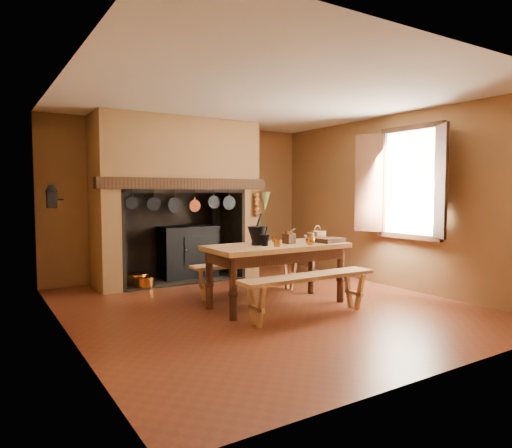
# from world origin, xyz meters

# --- Properties ---
(floor) EXTENTS (5.50, 5.50, 0.00)m
(floor) POSITION_xyz_m (0.00, 0.00, 0.00)
(floor) COLOR #622B17
(floor) RESTS_ON ground
(ceiling) EXTENTS (5.50, 5.50, 0.00)m
(ceiling) POSITION_xyz_m (0.00, 0.00, 2.80)
(ceiling) COLOR silver
(ceiling) RESTS_ON back_wall
(back_wall) EXTENTS (5.00, 0.02, 2.80)m
(back_wall) POSITION_xyz_m (0.00, 2.75, 1.40)
(back_wall) COLOR brown
(back_wall) RESTS_ON floor
(wall_left) EXTENTS (0.02, 5.50, 2.80)m
(wall_left) POSITION_xyz_m (-2.50, 0.00, 1.40)
(wall_left) COLOR brown
(wall_left) RESTS_ON floor
(wall_right) EXTENTS (0.02, 5.50, 2.80)m
(wall_right) POSITION_xyz_m (2.50, 0.00, 1.40)
(wall_right) COLOR brown
(wall_right) RESTS_ON floor
(wall_front) EXTENTS (5.00, 0.02, 2.80)m
(wall_front) POSITION_xyz_m (0.00, -2.75, 1.40)
(wall_front) COLOR brown
(wall_front) RESTS_ON floor
(chimney_breast) EXTENTS (2.95, 0.96, 2.80)m
(chimney_breast) POSITION_xyz_m (-0.30, 2.31, 1.81)
(chimney_breast) COLOR brown
(chimney_breast) RESTS_ON floor
(iron_range) EXTENTS (1.12, 0.55, 1.60)m
(iron_range) POSITION_xyz_m (-0.04, 2.45, 0.48)
(iron_range) COLOR black
(iron_range) RESTS_ON floor
(hearth_pans) EXTENTS (0.51, 0.62, 0.20)m
(hearth_pans) POSITION_xyz_m (-1.05, 2.22, 0.09)
(hearth_pans) COLOR #C1782C
(hearth_pans) RESTS_ON floor
(hanging_pans) EXTENTS (1.92, 0.29, 0.27)m
(hanging_pans) POSITION_xyz_m (-0.34, 1.81, 1.36)
(hanging_pans) COLOR black
(hanging_pans) RESTS_ON chimney_breast
(onion_string) EXTENTS (0.12, 0.10, 0.46)m
(onion_string) POSITION_xyz_m (1.00, 1.79, 1.33)
(onion_string) COLOR #9B571C
(onion_string) RESTS_ON chimney_breast
(herb_bunch) EXTENTS (0.20, 0.20, 0.35)m
(herb_bunch) POSITION_xyz_m (1.18, 1.79, 1.38)
(herb_bunch) COLOR #5C6831
(herb_bunch) RESTS_ON chimney_breast
(window) EXTENTS (0.39, 1.75, 1.76)m
(window) POSITION_xyz_m (2.35, -0.40, 1.70)
(window) COLOR white
(window) RESTS_ON wall_right
(wall_coffee_mill) EXTENTS (0.23, 0.16, 0.31)m
(wall_coffee_mill) POSITION_xyz_m (-2.42, 1.55, 1.52)
(wall_coffee_mill) COLOR black
(wall_coffee_mill) RESTS_ON wall_left
(work_table) EXTENTS (1.95, 0.86, 0.84)m
(work_table) POSITION_xyz_m (0.16, -0.06, 0.71)
(work_table) COLOR tan
(work_table) RESTS_ON floor
(bench_front) EXTENTS (1.89, 0.33, 0.53)m
(bench_front) POSITION_xyz_m (0.16, -0.76, 0.40)
(bench_front) COLOR tan
(bench_front) RESTS_ON floor
(bench_back) EXTENTS (1.82, 0.32, 0.51)m
(bench_back) POSITION_xyz_m (0.16, 0.65, 0.38)
(bench_back) COLOR tan
(bench_back) RESTS_ON floor
(mortar_large) EXTENTS (0.25, 0.25, 0.42)m
(mortar_large) POSITION_xyz_m (-0.11, 0.01, 0.98)
(mortar_large) COLOR black
(mortar_large) RESTS_ON work_table
(mortar_small) EXTENTS (0.15, 0.15, 0.26)m
(mortar_small) POSITION_xyz_m (-0.07, -0.12, 0.93)
(mortar_small) COLOR black
(mortar_small) RESTS_ON work_table
(coffee_grinder) EXTENTS (0.19, 0.15, 0.21)m
(coffee_grinder) POSITION_xyz_m (0.35, -0.08, 0.92)
(coffee_grinder) COLOR #391F12
(coffee_grinder) RESTS_ON work_table
(brass_mug_a) EXTENTS (0.11, 0.11, 0.09)m
(brass_mug_a) POSITION_xyz_m (-0.00, -0.31, 0.89)
(brass_mug_a) COLOR #C1782C
(brass_mug_a) RESTS_ON work_table
(brass_mug_b) EXTENTS (0.09, 0.09, 0.08)m
(brass_mug_b) POSITION_xyz_m (0.27, 0.15, 0.88)
(brass_mug_b) COLOR #C1782C
(brass_mug_b) RESTS_ON work_table
(mixing_bowl) EXTENTS (0.37, 0.37, 0.07)m
(mixing_bowl) POSITION_xyz_m (0.89, 0.01, 0.88)
(mixing_bowl) COLOR beige
(mixing_bowl) RESTS_ON work_table
(stoneware_crock) EXTENTS (0.13, 0.13, 0.14)m
(stoneware_crock) POSITION_xyz_m (0.70, -0.12, 0.91)
(stoneware_crock) COLOR #50361D
(stoneware_crock) RESTS_ON work_table
(glass_jar) EXTENTS (0.09, 0.09, 0.13)m
(glass_jar) POSITION_xyz_m (0.46, -0.02, 0.91)
(glass_jar) COLOR beige
(glass_jar) RESTS_ON work_table
(wicker_basket) EXTENTS (0.26, 0.22, 0.22)m
(wicker_basket) POSITION_xyz_m (1.03, 0.13, 0.91)
(wicker_basket) COLOR #512A18
(wicker_basket) RESTS_ON work_table
(wooden_tray) EXTENTS (0.39, 0.30, 0.06)m
(wooden_tray) POSITION_xyz_m (0.93, -0.27, 0.87)
(wooden_tray) COLOR #391F12
(wooden_tray) RESTS_ON work_table
(brass_cup) EXTENTS (0.14, 0.14, 0.10)m
(brass_cup) POSITION_xyz_m (0.49, -0.38, 0.89)
(brass_cup) COLOR #C1782C
(brass_cup) RESTS_ON work_table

